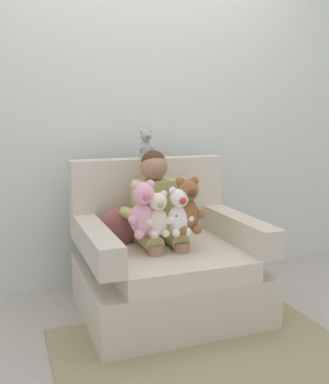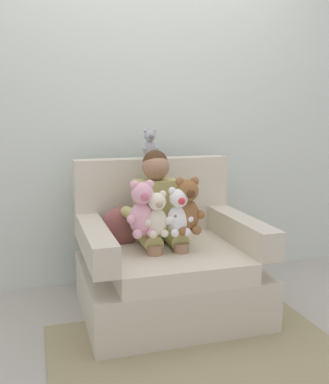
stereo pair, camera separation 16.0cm
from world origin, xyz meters
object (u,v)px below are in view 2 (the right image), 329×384
at_px(plush_brown, 187,207).
at_px(throw_pillow, 121,227).
at_px(plush_pink, 142,210).
at_px(seated_child, 159,211).
at_px(plush_grey_on_backrest, 150,145).
at_px(armchair, 167,265).
at_px(plush_white, 179,212).
at_px(plush_cream, 157,215).

bearing_deg(plush_brown, throw_pillow, 131.29).
xyz_separation_m(plush_pink, plush_brown, (0.26, -0.02, 0.00)).
height_order(seated_child, plush_grey_on_backrest, plush_grey_on_backrest).
xyz_separation_m(armchair, plush_pink, (-0.19, -0.14, 0.39)).
relative_size(plush_pink, plush_grey_on_backrest, 1.67).
bearing_deg(armchair, plush_pink, -143.95).
xyz_separation_m(seated_child, plush_white, (0.06, -0.20, 0.03)).
xyz_separation_m(seated_child, plush_grey_on_backrest, (0.03, 0.31, 0.39)).
distance_m(plush_white, plush_brown, 0.06).
height_order(armchair, seated_child, seated_child).
xyz_separation_m(armchair, plush_brown, (0.08, -0.15, 0.39)).
bearing_deg(plush_white, plush_brown, 32.93).
distance_m(plush_brown, plush_grey_on_backrest, 0.60).
height_order(plush_cream, plush_white, plush_white).
bearing_deg(throw_pillow, armchair, -25.40).
relative_size(plush_white, plush_grey_on_backrest, 1.44).
xyz_separation_m(plush_white, plush_brown, (0.06, 0.02, 0.02)).
relative_size(plush_grey_on_backrest, throw_pillow, 0.75).
xyz_separation_m(plush_brown, throw_pillow, (-0.34, 0.28, -0.16)).
xyz_separation_m(plush_cream, throw_pillow, (-0.15, 0.29, -0.13)).
bearing_deg(plush_grey_on_backrest, plush_brown, -81.23).
bearing_deg(plush_white, seated_child, 125.77).
height_order(armchair, plush_brown, armchair).
bearing_deg(plush_grey_on_backrest, armchair, -89.25).
distance_m(plush_white, throw_pillow, 0.43).
xyz_separation_m(plush_pink, plush_white, (0.21, -0.03, -0.02)).
height_order(plush_white, throw_pillow, plush_white).
bearing_deg(seated_child, plush_grey_on_backrest, 85.24).
height_order(armchair, throw_pillow, armchair).
distance_m(armchair, throw_pillow, 0.37).
distance_m(plush_cream, plush_brown, 0.19).
relative_size(armchair, seated_child, 1.27).
distance_m(plush_cream, throw_pillow, 0.35).
distance_m(armchair, plush_grey_on_backrest, 0.80).
bearing_deg(throw_pillow, plush_brown, -39.18).
relative_size(plush_cream, plush_pink, 0.81).
bearing_deg(seated_child, plush_white, -71.86).
bearing_deg(plush_brown, plush_white, -174.48).
relative_size(seated_child, plush_cream, 3.12).
relative_size(plush_pink, plush_brown, 0.98).
distance_m(plush_pink, plush_brown, 0.27).
distance_m(plush_cream, plush_grey_on_backrest, 0.63).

